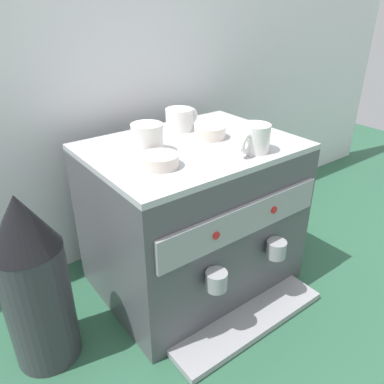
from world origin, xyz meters
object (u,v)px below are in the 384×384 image
ceramic_cup_1 (147,138)px  milk_pitcher (281,216)px  espresso_machine (193,217)px  coffee_grinder (34,282)px  ceramic_cup_2 (254,138)px  ceramic_cup_0 (180,119)px  ceramic_bowl_0 (160,161)px  ceramic_bowl_1 (210,132)px

ceramic_cup_1 → milk_pitcher: 0.72m
espresso_machine → milk_pitcher: espresso_machine is taller
espresso_machine → coffee_grinder: same height
espresso_machine → ceramic_cup_2: size_ratio=4.91×
coffee_grinder → ceramic_cup_0: bearing=15.4°
ceramic_bowl_0 → ceramic_cup_2: bearing=-14.4°
ceramic_cup_0 → ceramic_bowl_0: bearing=-135.2°
ceramic_cup_2 → espresso_machine: bearing=124.2°
milk_pitcher → espresso_machine: bearing=-178.5°
ceramic_cup_1 → coffee_grinder: bearing=-173.1°
ceramic_cup_1 → ceramic_bowl_1: (0.20, -0.01, -0.02)m
milk_pitcher → ceramic_cup_0: bearing=163.2°
milk_pitcher → coffee_grinder: bearing=-178.3°
espresso_machine → ceramic_bowl_0: ceramic_bowl_0 is taller
ceramic_cup_1 → ceramic_cup_2: bearing=-36.6°
coffee_grinder → ceramic_bowl_0: bearing=-10.2°
ceramic_cup_1 → coffee_grinder: 0.45m
ceramic_cup_0 → coffee_grinder: (-0.53, -0.15, -0.27)m
ceramic_bowl_1 → coffee_grinder: (-0.56, -0.03, -0.25)m
ceramic_cup_0 → ceramic_cup_1: bearing=-150.0°
ceramic_cup_1 → ceramic_cup_2: 0.28m
espresso_machine → ceramic_bowl_1: 0.26m
ceramic_cup_0 → ceramic_cup_2: ceramic_cup_2 is taller
ceramic_bowl_0 → milk_pitcher: (0.60, 0.09, -0.41)m
espresso_machine → ceramic_bowl_0: (-0.16, -0.08, 0.25)m
ceramic_cup_0 → coffee_grinder: ceramic_cup_0 is taller
ceramic_cup_2 → coffee_grinder: (-0.58, 0.12, -0.27)m
ceramic_bowl_1 → milk_pitcher: bearing=-0.5°
espresso_machine → ceramic_cup_1: bearing=168.4°
ceramic_bowl_1 → milk_pitcher: 0.56m
ceramic_cup_2 → milk_pitcher: ceramic_cup_2 is taller
espresso_machine → ceramic_bowl_0: bearing=-154.4°
ceramic_cup_2 → milk_pitcher: size_ratio=0.83×
coffee_grinder → ceramic_cup_1: bearing=6.9°
ceramic_bowl_0 → milk_pitcher: 0.73m
ceramic_cup_0 → milk_pitcher: size_ratio=0.85×
ceramic_cup_1 → milk_pitcher: size_ratio=0.81×
ceramic_cup_2 → ceramic_bowl_1: bearing=97.9°
ceramic_bowl_0 → coffee_grinder: bearing=169.8°
ceramic_bowl_0 → milk_pitcher: ceramic_bowl_0 is taller
ceramic_bowl_0 → ceramic_cup_1: bearing=75.0°
ceramic_cup_0 → ceramic_bowl_0: size_ratio=1.31×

